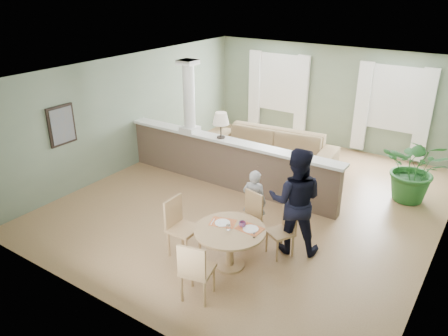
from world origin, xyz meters
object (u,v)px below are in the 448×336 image
Objects in this scene: dining_table at (230,237)px; chair_far_boy at (249,216)px; chair_side at (180,224)px; child_person at (254,201)px; chair_far_man at (284,229)px; houseplant at (416,169)px; sofa at (270,151)px; chair_near at (195,269)px; man_person at (295,201)px.

chair_far_boy is at bearing 99.18° from dining_table.
child_person is at bearing -28.63° from chair_side.
child_person is at bearing -175.83° from chair_far_man.
chair_side is (-0.90, -0.16, 0.01)m from dining_table.
chair_far_boy is at bearing -122.13° from houseplant.
sofa is 3.29m from houseplant.
dining_table is (1.38, -3.86, 0.09)m from sofa.
houseplant is 1.48× the size of chair_near.
chair_far_man reaches higher than dining_table.
houseplant is 5.32m from chair_near.
sofa is at bearing -87.65° from chair_near.
chair_near reaches higher than sofa.
chair_far_boy is 0.67m from chair_far_man.
child_person is at bearing 101.27° from dining_table.
houseplant is at bearing -124.53° from chair_near.
houseplant is at bearing 94.90° from chair_far_man.
chair_far_man is 0.71× the size of child_person.
sofa is 1.67× the size of man_person.
chair_far_man is at bearing -57.49° from chair_side.
chair_far_man is at bearing 14.96° from chair_far_boy.
houseplant is 5.04m from chair_side.
chair_far_boy is at bearing 97.07° from child_person.
chair_far_boy is 1.22m from chair_side.
houseplant is 3.82m from chair_far_boy.
chair_far_man is (1.92, -3.06, 0.02)m from sofa.
chair_near is (0.16, -1.75, 0.02)m from chair_far_boy.
chair_far_man is at bearing -120.02° from chair_near.
chair_far_boy is at bearing -4.43° from man_person.
chair_near is 0.79× the size of child_person.
houseplant reaches higher than sofa.
chair_near is (0.03, -0.96, -0.01)m from dining_table.
child_person is (0.67, 1.30, 0.05)m from chair_side.
child_person is (-0.10, 0.35, 0.10)m from chair_far_boy.
houseplant is 3.51m from chair_far_man.
chair_near is 0.52× the size of man_person.
houseplant is at bearing -35.02° from chair_side.
child_person is at bearing -96.87° from chair_near.
chair_far_man is 0.85× the size of chair_side.
child_person is (-0.23, 1.13, 0.06)m from dining_table.
child_person is at bearing -29.30° from man_person.
chair_far_man is at bearing 55.92° from dining_table.
dining_table is 0.80m from chair_far_boy.
chair_side is at bearing -115.08° from chair_far_boy.
chair_near reaches higher than chair_far_boy.
chair_far_boy is at bearing -98.67° from chair_near.
child_person reaches higher than dining_table.
man_person is (0.08, 0.21, 0.45)m from chair_far_man.
chair_side is (-1.44, -0.96, 0.08)m from chair_far_man.
chair_side is 1.46m from child_person.
dining_table is 1.16m from child_person.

